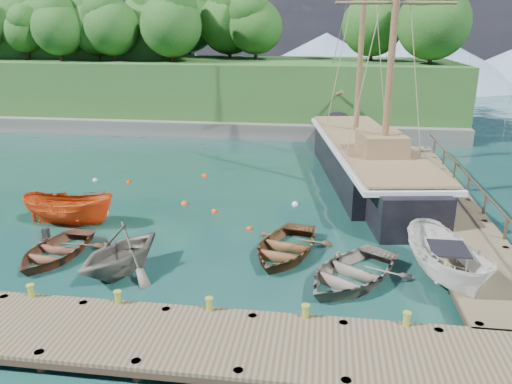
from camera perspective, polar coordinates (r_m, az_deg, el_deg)
ground at (r=21.24m, az=-7.47°, el=-7.04°), size 160.00×160.00×0.00m
dock_near at (r=15.12m, az=-6.57°, el=-16.59°), size 20.00×3.20×1.10m
dock_east at (r=27.57m, az=20.41°, el=-1.04°), size 3.20×24.00×1.10m
bollard_0 at (r=18.65m, az=-24.00°, el=-12.48°), size 0.26×0.26×0.45m
bollard_1 at (r=17.34m, az=-15.28°, el=-13.88°), size 0.26×0.26×0.45m
bollard_2 at (r=16.48m, az=-5.28°, el=-15.09°), size 0.26×0.26×0.45m
bollard_3 at (r=16.15m, az=5.57°, el=-15.89°), size 0.26×0.26×0.45m
bollard_4 at (r=16.36m, az=16.56°, el=-16.16°), size 0.26×0.26×0.45m
rowboat_0 at (r=22.39m, az=-21.96°, el=-6.92°), size 3.49×4.53×0.87m
rowboat_1 at (r=20.30m, az=-15.10°, el=-8.83°), size 4.73×5.02×2.11m
rowboat_2 at (r=21.05m, az=3.25°, el=-7.15°), size 4.38×5.37×0.97m
rowboat_3 at (r=19.28m, az=10.71°, el=-10.02°), size 5.62×5.99×1.01m
motorboat_orange at (r=25.69m, az=-20.39°, el=-3.47°), size 4.58×1.79×1.76m
cabin_boat_white at (r=20.09m, az=20.72°, el=-9.75°), size 3.06×5.51×2.01m
schooner at (r=31.49m, az=12.51°, el=3.18°), size 7.38×25.65×18.55m
mooring_buoy_0 at (r=26.65m, az=-16.74°, el=-2.30°), size 0.29×0.29×0.29m
mooring_buoy_1 at (r=27.01m, az=-8.19°, el=-1.40°), size 0.36×0.36×0.36m
mooring_buoy_2 at (r=25.67m, az=-4.79°, el=-2.34°), size 0.32×0.32×0.32m
mooring_buoy_3 at (r=26.71m, az=4.47°, el=-1.49°), size 0.36×0.36×0.36m
mooring_buoy_4 at (r=31.35m, az=-14.34°, el=1.01°), size 0.31×0.31×0.31m
mooring_buoy_5 at (r=31.84m, az=-5.89°, el=1.77°), size 0.36×0.36×0.36m
mooring_buoy_6 at (r=32.42m, az=-17.92°, el=1.26°), size 0.29×0.29×0.29m
mooring_buoy_7 at (r=23.50m, az=-0.77°, el=-4.29°), size 0.29×0.29×0.29m
headland at (r=53.15m, az=-12.52°, el=14.20°), size 51.00×19.31×12.90m
distant_ridge at (r=88.58m, az=7.51°, el=15.24°), size 117.00×40.00×10.00m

